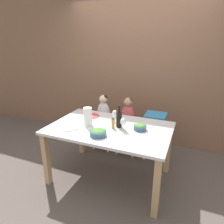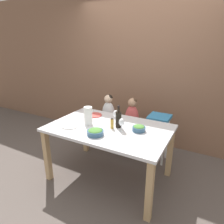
# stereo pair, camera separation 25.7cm
# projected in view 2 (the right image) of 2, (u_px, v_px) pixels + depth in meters

# --- Properties ---
(ground_plane) EXTENTS (14.00, 14.00, 0.00)m
(ground_plane) POSITION_uv_depth(u_px,v_px,m) (109.00, 176.00, 2.83)
(ground_plane) COLOR #564C47
(wall_back) EXTENTS (10.00, 0.06, 2.70)m
(wall_back) POSITION_uv_depth(u_px,v_px,m) (146.00, 70.00, 3.46)
(wall_back) COLOR brown
(wall_back) RESTS_ON ground_plane
(dining_table) EXTENTS (1.54, 0.99, 0.77)m
(dining_table) POSITION_uv_depth(u_px,v_px,m) (109.00, 134.00, 2.61)
(dining_table) COLOR silver
(dining_table) RESTS_ON ground_plane
(chair_far_left) EXTENTS (0.37, 0.38, 0.45)m
(chair_far_left) POSITION_uv_depth(u_px,v_px,m) (109.00, 128.00, 3.52)
(chair_far_left) COLOR silver
(chair_far_left) RESTS_ON ground_plane
(chair_far_center) EXTENTS (0.37, 0.38, 0.45)m
(chair_far_center) POSITION_uv_depth(u_px,v_px,m) (132.00, 133.00, 3.32)
(chair_far_center) COLOR silver
(chair_far_center) RESTS_ON ground_plane
(chair_right_highchair) EXTENTS (0.31, 0.32, 0.75)m
(chair_right_highchair) POSITION_uv_depth(u_px,v_px,m) (159.00, 127.00, 3.06)
(chair_right_highchair) COLOR silver
(chair_right_highchair) RESTS_ON ground_plane
(person_child_left) EXTENTS (0.23, 0.17, 0.52)m
(person_child_left) POSITION_uv_depth(u_px,v_px,m) (108.00, 109.00, 3.41)
(person_child_left) COLOR silver
(person_child_left) RESTS_ON chair_far_left
(person_child_center) EXTENTS (0.23, 0.17, 0.52)m
(person_child_center) POSITION_uv_depth(u_px,v_px,m) (132.00, 114.00, 3.21)
(person_child_center) COLOR #C64C4C
(person_child_center) RESTS_ON chair_far_center
(wine_bottle) EXTENTS (0.07, 0.07, 0.29)m
(wine_bottle) POSITION_uv_depth(u_px,v_px,m) (118.00, 119.00, 2.53)
(wine_bottle) COLOR black
(wine_bottle) RESTS_ON dining_table
(paper_towel_roll) EXTENTS (0.11, 0.11, 0.24)m
(paper_towel_roll) POSITION_uv_depth(u_px,v_px,m) (88.00, 116.00, 2.61)
(paper_towel_roll) COLOR white
(paper_towel_roll) RESTS_ON dining_table
(wine_glass_near) EXTENTS (0.07, 0.07, 0.16)m
(wine_glass_near) POSITION_uv_depth(u_px,v_px,m) (122.00, 122.00, 2.42)
(wine_glass_near) COLOR white
(wine_glass_near) RESTS_ON dining_table
(wine_glass_far) EXTENTS (0.07, 0.07, 0.16)m
(wine_glass_far) POSITION_uv_depth(u_px,v_px,m) (116.00, 114.00, 2.71)
(wine_glass_far) COLOR white
(wine_glass_far) RESTS_ON dining_table
(salad_bowl_large) EXTENTS (0.20, 0.20, 0.08)m
(salad_bowl_large) POSITION_uv_depth(u_px,v_px,m) (95.00, 132.00, 2.34)
(salad_bowl_large) COLOR #335675
(salad_bowl_large) RESTS_ON dining_table
(salad_bowl_small) EXTENTS (0.16, 0.16, 0.08)m
(salad_bowl_small) POSITION_uv_depth(u_px,v_px,m) (139.00, 128.00, 2.44)
(salad_bowl_small) COLOR #335675
(salad_bowl_small) RESTS_ON dining_table
(dinner_plate_front_left) EXTENTS (0.23, 0.23, 0.01)m
(dinner_plate_front_left) POSITION_uv_depth(u_px,v_px,m) (70.00, 126.00, 2.59)
(dinner_plate_front_left) COLOR silver
(dinner_plate_front_left) RESTS_ON dining_table
(dinner_plate_back_left) EXTENTS (0.23, 0.23, 0.01)m
(dinner_plate_back_left) POSITION_uv_depth(u_px,v_px,m) (94.00, 115.00, 2.97)
(dinner_plate_back_left) COLOR #D14C47
(dinner_plate_back_left) RESTS_ON dining_table
(condiment_bottle_hot_sauce) EXTENTS (0.04, 0.04, 0.14)m
(condiment_bottle_hot_sauce) POSITION_uv_depth(u_px,v_px,m) (112.00, 123.00, 2.51)
(condiment_bottle_hot_sauce) COLOR #BC8E33
(condiment_bottle_hot_sauce) RESTS_ON dining_table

